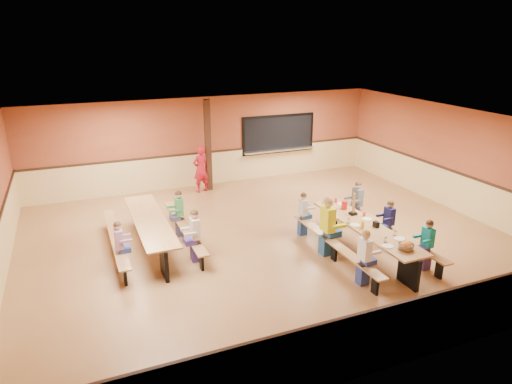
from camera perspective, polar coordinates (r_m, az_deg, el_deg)
name	(u,v)px	position (r m, az deg, el deg)	size (l,w,h in m)	color
ground	(268,240)	(11.65, 1.50, -6.04)	(12.00, 12.00, 0.00)	brown
room_envelope	(268,215)	(11.37, 1.53, -2.89)	(12.04, 10.04, 3.02)	brown
kitchen_pass_through	(278,136)	(16.49, 2.82, 7.05)	(2.78, 0.28, 1.38)	black
structural_post	(208,146)	(15.00, -6.02, 5.77)	(0.18, 0.18, 3.00)	black
cafeteria_table_main	(365,234)	(11.03, 13.49, -5.10)	(1.91, 3.70, 0.74)	#996B3D
cafeteria_table_second	(150,227)	(11.36, -13.07, -4.34)	(1.91, 3.70, 0.74)	#996B3D
seated_child_white_left	(364,258)	(9.74, 13.37, -8.00)	(0.37, 0.30, 1.20)	white
seated_adult_yellow	(327,226)	(10.79, 8.91, -4.27)	(0.47, 0.39, 1.42)	yellow
seated_child_grey_left	(303,214)	(11.80, 5.88, -2.78)	(0.33, 0.27, 1.13)	#B5B5B5
seated_child_teal_right	(427,245)	(10.74, 20.57, -6.23)	(0.34, 0.28, 1.16)	#0F7D86
seated_child_navy_right	(389,223)	(11.63, 16.24, -3.77)	(0.34, 0.28, 1.16)	#17184D
seated_child_char_right	(357,204)	(12.61, 12.52, -1.44)	(0.38, 0.31, 1.23)	#4D5358
seated_child_purple_sec	(120,247)	(10.41, -16.68, -6.60)	(0.34, 0.28, 1.16)	#976490
seated_child_green_sec	(180,214)	(11.85, -9.54, -2.68)	(0.37, 0.30, 1.20)	#387D44
seated_child_tan_sec	(195,236)	(10.48, -7.60, -5.48)	(0.38, 0.31, 1.24)	#BCA899
standing_woman	(201,169)	(15.00, -6.92, 2.87)	(0.57, 0.37, 1.55)	#AE1324
punch_pitcher	(344,205)	(11.78, 11.00, -1.61)	(0.16, 0.16, 0.22)	red
chip_bowl	(406,246)	(9.99, 18.25, -6.42)	(0.32, 0.32, 0.15)	orange
napkin_dispenser	(376,224)	(10.90, 14.78, -3.93)	(0.10, 0.14, 0.13)	black
condiment_mustard	(363,225)	(10.74, 13.21, -4.02)	(0.06, 0.06, 0.17)	yellow
condiment_ketchup	(363,224)	(10.79, 13.17, -3.91)	(0.06, 0.06, 0.17)	#B2140F
table_paddle	(353,209)	(11.46, 12.07, -2.14)	(0.16, 0.16, 0.56)	black
place_settings	(366,223)	(10.93, 13.59, -3.81)	(0.65, 3.30, 0.11)	beige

